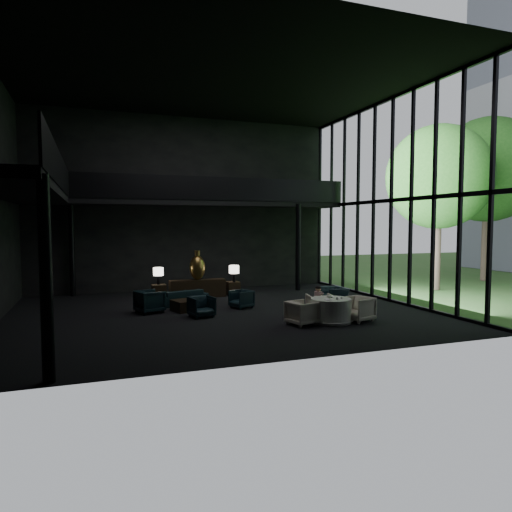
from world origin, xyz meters
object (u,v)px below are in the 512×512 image
object	(u,v)px
lounge_armchair_south	(202,306)
window_armchair	(334,294)
table_lamp_right	(234,270)
lounge_armchair_east	(241,299)
dining_chair_north	(320,304)
dining_chair_east	(358,306)
coffee_table	(186,305)
table_lamp_left	(158,272)
sofa	(182,295)
lounge_armchair_west	(150,299)
console	(197,288)
dining_chair_west	(302,311)
side_table_left	(159,292)
child	(318,294)
side_table_right	(233,288)
bronze_urn	(197,267)
dining_table	(331,312)

from	to	relation	value
lounge_armchair_south	window_armchair	distance (m)	5.42
table_lamp_right	lounge_armchair_east	world-z (taller)	table_lamp_right
dining_chair_north	dining_chair_east	world-z (taller)	dining_chair_east
dining_chair_north	table_lamp_right	bearing A→B (deg)	-65.57
coffee_table	table_lamp_left	bearing A→B (deg)	100.99
lounge_armchair_south	coffee_table	xyz separation A→B (m)	(-0.27, 1.25, -0.18)
sofa	lounge_armchair_west	bearing A→B (deg)	25.26
lounge_armchair_east	coffee_table	size ratio (longest dim) A/B	0.78
console	dining_chair_west	world-z (taller)	dining_chair_west
window_armchair	side_table_left	bearing A→B (deg)	-118.72
table_lamp_left	sofa	size ratio (longest dim) A/B	0.37
dining_chair_west	dining_chair_east	bearing A→B (deg)	-108.52
side_table_left	console	bearing A→B (deg)	-0.82
lounge_armchair_west	side_table_left	bearing A→B (deg)	-34.25
sofa	lounge_armchair_south	xyz separation A→B (m)	(0.20, -2.54, 0.01)
coffee_table	lounge_armchair_south	bearing A→B (deg)	-77.67
sofa	child	bearing A→B (deg)	119.48
table_lamp_right	dining_chair_west	size ratio (longest dim) A/B	0.86
side_table_right	table_lamp_right	size ratio (longest dim) A/B	0.80
lounge_armchair_east	dining_chair_east	xyz separation A→B (m)	(2.77, -3.39, 0.13)
lounge_armchair_west	child	distance (m)	5.79
side_table_right	dining_chair_north	world-z (taller)	dining_chair_north
sofa	child	size ratio (longest dim) A/B	3.27
lounge_armchair_south	table_lamp_right	bearing A→B (deg)	47.77
sofa	dining_chair_west	bearing A→B (deg)	104.02
lounge_armchair_south	side_table_right	bearing A→B (deg)	48.69
sofa	coffee_table	bearing A→B (deg)	69.68
bronze_urn	lounge_armchair_west	xyz separation A→B (m)	(-2.28, -2.72, -0.79)
table_lamp_right	dining_chair_east	distance (m)	6.73
window_armchair	dining_chair_west	xyz separation A→B (m)	(-2.74, -2.92, 0.03)
dining_chair_west	window_armchair	bearing A→B (deg)	-58.34
lounge_armchair_west	dining_chair_north	xyz separation A→B (m)	(5.20, -2.68, -0.03)
bronze_urn	dining_chair_north	bearing A→B (deg)	-61.55
table_lamp_left	dining_table	distance (m)	7.78
table_lamp_right	coffee_table	world-z (taller)	table_lamp_right
coffee_table	child	distance (m)	4.68
side_table_right	table_lamp_right	distance (m)	0.82
lounge_armchair_west	console	bearing A→B (deg)	-60.24
side_table_right	child	size ratio (longest dim) A/B	1.02
table_lamp_left	lounge_armchair_south	bearing A→B (deg)	-78.60
table_lamp_left	table_lamp_right	bearing A→B (deg)	-1.86
table_lamp_left	dining_chair_north	distance (m)	7.16
child	lounge_armchair_west	bearing A→B (deg)	-25.73
side_table_right	window_armchair	distance (m)	4.59
table_lamp_right	child	size ratio (longest dim) A/B	1.27
table_lamp_left	coffee_table	bearing A→B (deg)	-79.01
coffee_table	dining_chair_west	distance (m)	4.49
table_lamp_left	dining_chair_west	xyz separation A→B (m)	(3.46, -6.34, -0.68)
console	dining_chair_west	size ratio (longest dim) A/B	2.79
console	coffee_table	world-z (taller)	console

